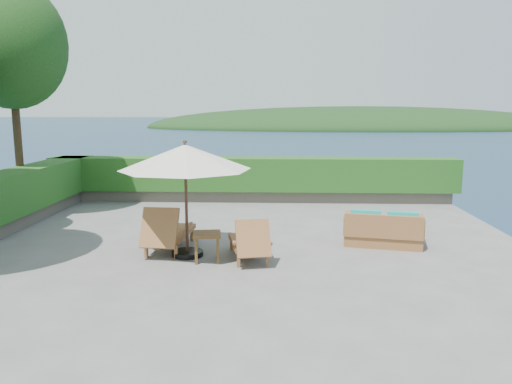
{
  "coord_description": "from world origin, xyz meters",
  "views": [
    {
      "loc": [
        0.71,
        -9.55,
        2.86
      ],
      "look_at": [
        0.3,
        0.8,
        1.1
      ],
      "focal_mm": 35.0,
      "sensor_mm": 36.0,
      "label": 1
    }
  ],
  "objects_px": {
    "lounge_left": "(168,231)",
    "wicker_loveseat": "(383,231)",
    "patio_umbrella": "(185,158)",
    "lounge_right": "(249,241)",
    "side_table": "(207,238)"
  },
  "relations": [
    {
      "from": "lounge_left",
      "to": "wicker_loveseat",
      "type": "bearing_deg",
      "value": 12.05
    },
    {
      "from": "patio_umbrella",
      "to": "wicker_loveseat",
      "type": "xyz_separation_m",
      "value": [
        3.97,
        0.9,
        -1.61
      ]
    },
    {
      "from": "lounge_right",
      "to": "side_table",
      "type": "bearing_deg",
      "value": 175.91
    },
    {
      "from": "lounge_right",
      "to": "wicker_loveseat",
      "type": "distance_m",
      "value": 2.96
    },
    {
      "from": "patio_umbrella",
      "to": "wicker_loveseat",
      "type": "relative_size",
      "value": 1.75
    },
    {
      "from": "patio_umbrella",
      "to": "lounge_left",
      "type": "bearing_deg",
      "value": 145.73
    },
    {
      "from": "lounge_right",
      "to": "patio_umbrella",
      "type": "bearing_deg",
      "value": 158.59
    },
    {
      "from": "lounge_left",
      "to": "side_table",
      "type": "relative_size",
      "value": 3.04
    },
    {
      "from": "patio_umbrella",
      "to": "wicker_loveseat",
      "type": "bearing_deg",
      "value": 12.72
    },
    {
      "from": "patio_umbrella",
      "to": "lounge_left",
      "type": "relative_size",
      "value": 1.73
    },
    {
      "from": "lounge_left",
      "to": "side_table",
      "type": "xyz_separation_m",
      "value": [
        0.87,
        -0.62,
        0.04
      ]
    },
    {
      "from": "lounge_left",
      "to": "lounge_right",
      "type": "height_order",
      "value": "lounge_left"
    },
    {
      "from": "lounge_right",
      "to": "wicker_loveseat",
      "type": "relative_size",
      "value": 0.92
    },
    {
      "from": "lounge_left",
      "to": "side_table",
      "type": "height_order",
      "value": "lounge_left"
    },
    {
      "from": "lounge_right",
      "to": "side_table",
      "type": "distance_m",
      "value": 0.8
    }
  ]
}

